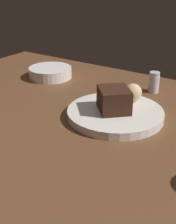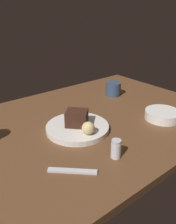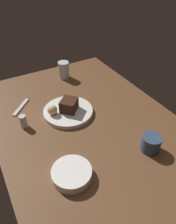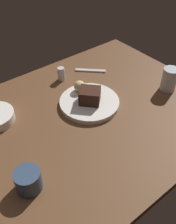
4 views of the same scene
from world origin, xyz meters
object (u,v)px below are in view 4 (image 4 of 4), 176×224
water_glass (169,79)px  chocolate_cake_slice (90,96)px  salt_shaker (61,74)px  dessert_plate (89,102)px  coffee_cup (28,180)px  bread_roll (80,86)px  dessert_spoon (91,70)px

water_glass → chocolate_cake_slice: bearing=-20.5°
salt_shaker → dessert_plate: bearing=87.3°
dessert_plate → chocolate_cake_slice: size_ratio=3.02×
salt_shaker → coffee_cup: coffee_cup is taller
bread_roll → salt_shaker: bearing=-90.6°
bread_roll → water_glass: 39.67cm
dessert_plate → bread_roll: (-0.91, -7.93, 3.49)cm
water_glass → coffee_cup: size_ratio=1.31×
dessert_plate → salt_shaker: (-1.07, -22.43, 2.13)cm
chocolate_cake_slice → dessert_spoon: size_ratio=0.55×
chocolate_cake_slice → salt_shaker: size_ratio=1.28×
dessert_plate → dessert_spoon: 25.73cm
salt_shaker → water_glass: size_ratio=0.61×
dessert_plate → chocolate_cake_slice: bearing=68.9°
dessert_spoon → coffee_cup: bearing=79.0°
chocolate_cake_slice → salt_shaker: 23.13cm
bread_roll → dessert_spoon: size_ratio=0.33×
salt_shaker → coffee_cup: 57.88cm
dessert_plate → coffee_cup: size_ratio=3.10×
coffee_cup → chocolate_cake_slice: bearing=-154.0°
chocolate_cake_slice → coffee_cup: 43.05cm
dessert_plate → water_glass: bearing=158.5°
bread_roll → water_glass: size_ratio=0.46×
dessert_spoon → chocolate_cake_slice: bearing=94.2°
dessert_plate → coffee_cup: bearing=26.5°
dessert_plate → coffee_cup: (38.91, 19.42, 2.51)cm
bread_roll → coffee_cup: size_ratio=0.61×
water_glass → coffee_cup: water_glass is taller
dessert_spoon → salt_shaker: bearing=33.7°
bread_roll → salt_shaker: 14.57cm
bread_roll → water_glass: bearing=147.3°
water_glass → dessert_plate: bearing=-21.5°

